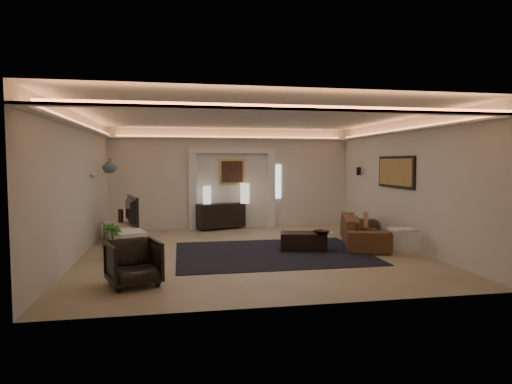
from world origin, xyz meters
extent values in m
plane|color=tan|center=(0.00, 0.00, 0.00)|extent=(7.00, 7.00, 0.00)
plane|color=white|center=(0.00, 0.00, 2.90)|extent=(7.00, 7.00, 0.00)
plane|color=beige|center=(0.00, 3.50, 1.45)|extent=(7.00, 0.00, 7.00)
plane|color=beige|center=(0.00, -3.50, 1.45)|extent=(7.00, 0.00, 7.00)
plane|color=beige|center=(-3.50, 0.00, 1.45)|extent=(0.00, 7.00, 7.00)
plane|color=beige|center=(3.50, 0.00, 1.45)|extent=(0.00, 7.00, 7.00)
cube|color=silver|center=(0.00, 0.00, 2.62)|extent=(7.00, 7.00, 0.04)
cube|color=white|center=(1.35, 3.48, 1.35)|extent=(0.25, 0.03, 1.00)
cube|color=black|center=(0.40, -0.20, 0.01)|extent=(4.00, 3.00, 0.01)
cube|color=silver|center=(-1.15, 3.40, 1.10)|extent=(0.22, 0.20, 2.20)
cube|color=silver|center=(1.15, 3.40, 1.10)|extent=(0.22, 0.20, 2.20)
cube|color=silver|center=(0.00, 3.40, 2.25)|extent=(2.52, 0.20, 0.12)
cube|color=tan|center=(0.00, 3.47, 1.65)|extent=(0.74, 0.04, 0.74)
cube|color=#4C2D1E|center=(0.00, 3.44, 1.65)|extent=(0.62, 0.02, 0.62)
cube|color=black|center=(3.47, 0.30, 1.70)|extent=(0.04, 1.64, 0.74)
cube|color=tan|center=(3.44, 0.30, 1.70)|extent=(0.02, 1.50, 0.62)
cylinder|color=black|center=(3.38, 2.20, 1.68)|extent=(0.12, 0.12, 0.22)
cube|color=silver|center=(-3.44, 1.40, 1.65)|extent=(0.10, 0.55, 0.04)
cube|color=black|center=(-0.35, 3.25, 0.40)|extent=(1.44, 0.85, 0.69)
cylinder|color=silver|center=(-0.74, 3.25, 1.09)|extent=(0.27, 0.27, 0.50)
cylinder|color=beige|center=(0.34, 3.17, 1.09)|extent=(0.32, 0.32, 0.58)
cube|color=silver|center=(-2.82, 1.29, 0.23)|extent=(1.24, 2.28, 0.42)
imported|color=black|center=(-2.74, 1.58, 0.79)|extent=(1.19, 0.47, 0.68)
cylinder|color=#472A1E|center=(-2.96, 2.00, 0.64)|extent=(0.13, 0.13, 0.33)
imported|color=slate|center=(-3.15, 1.72, 1.84)|extent=(0.42, 0.42, 0.35)
imported|color=#245A16|center=(-2.85, -0.16, 0.35)|extent=(0.54, 0.54, 0.70)
imported|color=#482B17|center=(2.70, 0.31, 0.34)|extent=(2.49, 1.56, 0.68)
cube|color=#FFE0C2|center=(2.95, -0.99, 0.55)|extent=(0.51, 0.42, 0.05)
cube|color=tan|center=(2.93, 0.73, 0.55)|extent=(0.24, 0.38, 0.37)
cube|color=black|center=(1.14, -0.02, 0.20)|extent=(1.08, 0.74, 0.37)
imported|color=black|center=(1.47, -0.29, 0.45)|extent=(0.40, 0.40, 0.08)
cube|color=#FAE3BF|center=(1.60, -0.23, 0.42)|extent=(0.27, 0.22, 0.03)
imported|color=black|center=(-2.24, -2.12, 0.36)|extent=(0.98, 1.00, 0.71)
camera|label=1|loc=(-1.51, -8.93, 1.93)|focal=29.93mm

